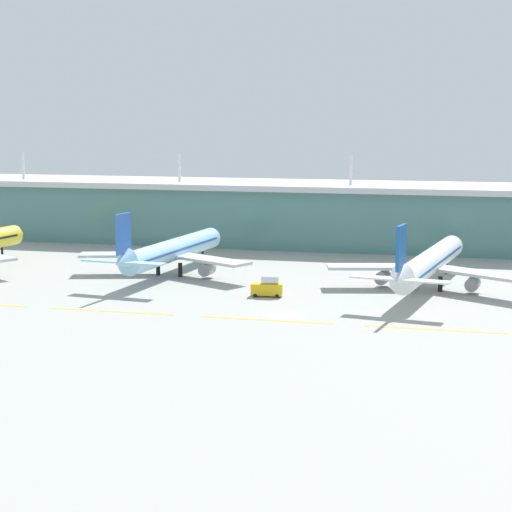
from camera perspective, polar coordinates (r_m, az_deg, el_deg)
ground_plane at (r=185.17m, az=1.98°, el=-3.85°), size 600.00×600.00×0.00m
terminal_building at (r=282.28m, az=6.27°, el=2.67°), size 288.00×34.00×29.27m
airliner_near_middle at (r=231.73m, az=-5.51°, el=0.34°), size 48.50×60.60×18.90m
airliner_far_middle at (r=215.41m, az=11.12°, el=-0.45°), size 48.21×67.34×18.90m
taxiway_stripe_mid_west at (r=191.03m, az=-9.31°, el=-3.56°), size 28.00×0.70×0.04m
taxiway_stripe_centre at (r=180.56m, az=0.68°, el=-4.17°), size 28.00×0.70×0.04m
taxiway_stripe_mid_east at (r=176.14m, az=11.55°, el=-4.69°), size 28.00×0.70×0.04m
fuel_truck at (r=203.48m, az=0.75°, el=-2.02°), size 7.46×3.44×4.95m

